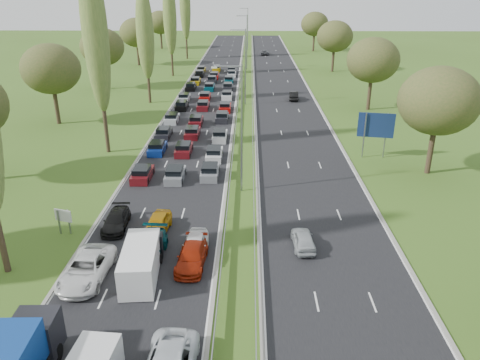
{
  "coord_description": "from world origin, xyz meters",
  "views": [
    {
      "loc": [
        5.19,
        1.84,
        18.4
      ],
      "look_at": [
        4.37,
        42.06,
        1.5
      ],
      "focal_mm": 35.0,
      "sensor_mm": 36.0,
      "label": 1
    }
  ],
  "objects_px": {
    "info_sign": "(63,218)",
    "direction_sign": "(376,127)",
    "near_car_3": "(116,220)",
    "near_car_2": "(87,268)",
    "white_van_rear": "(141,261)"
  },
  "relations": [
    {
      "from": "info_sign",
      "to": "direction_sign",
      "type": "xyz_separation_m",
      "value": [
        28.8,
        18.43,
        2.2
      ]
    },
    {
      "from": "near_car_3",
      "to": "info_sign",
      "type": "xyz_separation_m",
      "value": [
        -3.83,
        -1.02,
        0.7
      ]
    },
    {
      "from": "near_car_2",
      "to": "info_sign",
      "type": "distance_m",
      "value": 7.23
    },
    {
      "from": "near_car_3",
      "to": "near_car_2",
      "type": "bearing_deg",
      "value": -93.44
    },
    {
      "from": "near_car_2",
      "to": "white_van_rear",
      "type": "height_order",
      "value": "white_van_rear"
    },
    {
      "from": "near_car_2",
      "to": "info_sign",
      "type": "bearing_deg",
      "value": 123.93
    },
    {
      "from": "near_car_3",
      "to": "direction_sign",
      "type": "xyz_separation_m",
      "value": [
        24.97,
        17.41,
        2.9
      ]
    },
    {
      "from": "near_car_2",
      "to": "white_van_rear",
      "type": "relative_size",
      "value": 1.02
    },
    {
      "from": "white_van_rear",
      "to": "direction_sign",
      "type": "xyz_separation_m",
      "value": [
        21.43,
        24.09,
        2.41
      ]
    },
    {
      "from": "near_car_2",
      "to": "white_van_rear",
      "type": "xyz_separation_m",
      "value": [
        3.6,
        0.48,
        0.34
      ]
    },
    {
      "from": "near_car_2",
      "to": "direction_sign",
      "type": "height_order",
      "value": "direction_sign"
    },
    {
      "from": "white_van_rear",
      "to": "direction_sign",
      "type": "distance_m",
      "value": 32.33
    },
    {
      "from": "near_car_3",
      "to": "white_van_rear",
      "type": "relative_size",
      "value": 0.79
    },
    {
      "from": "white_van_rear",
      "to": "direction_sign",
      "type": "height_order",
      "value": "direction_sign"
    },
    {
      "from": "near_car_2",
      "to": "white_van_rear",
      "type": "bearing_deg",
      "value": 10.04
    }
  ]
}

